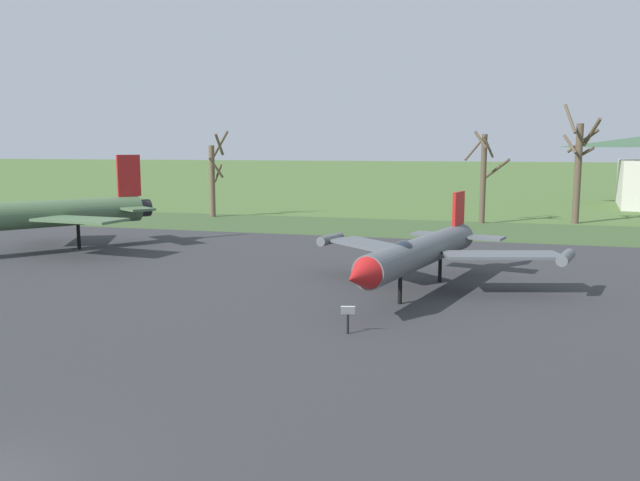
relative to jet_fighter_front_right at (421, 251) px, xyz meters
name	(u,v)px	position (x,y,z in m)	size (l,w,h in m)	color
asphalt_apron	(240,315)	(-6.09, -5.74, -1.86)	(73.15, 45.07, 0.05)	#333335
grass_verge_strip	(381,228)	(-6.09, 22.80, -1.85)	(133.15, 12.00, 0.06)	#3D562D
jet_fighter_front_right	(421,251)	(0.00, 0.00, 0.00)	(11.91, 13.25, 4.17)	#565B60
info_placard_front_right	(348,317)	(-1.57, -7.08, -1.24)	(0.52, 0.34, 1.04)	black
jet_fighter_rear_left	(18,215)	(-24.26, 3.81, 0.52)	(12.57, 15.54, 5.89)	#4C6B47
bare_tree_far_left	(214,175)	(-22.30, 26.56, 1.95)	(2.18, 2.61, 7.88)	brown
bare_tree_left_of_center	(484,174)	(1.60, 28.16, 2.26)	(3.77, 3.08, 7.72)	brown
bare_tree_center	(579,164)	(9.18, 30.59, 3.06)	(3.01, 3.03, 9.96)	brown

